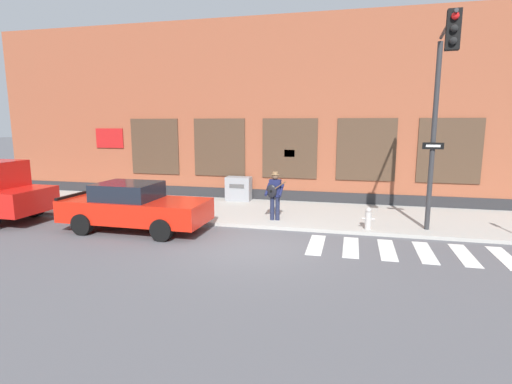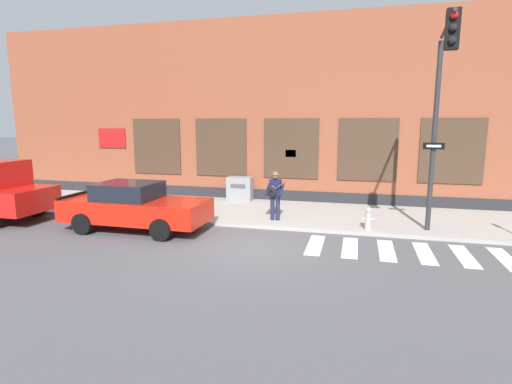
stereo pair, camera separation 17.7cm
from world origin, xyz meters
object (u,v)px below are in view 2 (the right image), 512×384
Objects in this scene: fire_hydrant at (368,219)px; red_car at (135,206)px; busker at (275,193)px; traffic_light at (441,97)px; utility_box at (240,189)px.

red_car is at bearing -168.68° from fire_hydrant.
traffic_light reaches higher than busker.
red_car is 0.80× the size of traffic_light.
busker is 1.56× the size of utility_box.
fire_hydrant is at bearing -34.68° from utility_box.
fire_hydrant is at bearing 11.32° from red_car.
red_car is at bearing -111.33° from utility_box.
traffic_light is 4.04m from fire_hydrant.
busker reaches higher than utility_box.
traffic_light reaches higher than fire_hydrant.
fire_hydrant is (3.07, -0.49, -0.59)m from busker.
traffic_light is at bearing -31.63° from utility_box.
utility_box is 6.38m from fire_hydrant.
traffic_light is 8.27× the size of fire_hydrant.
fire_hydrant is at bearing 159.15° from traffic_light.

